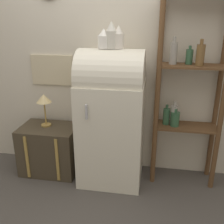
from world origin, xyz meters
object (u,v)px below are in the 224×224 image
desk_lamp (44,101)px  vase_left (104,39)px  vase_right (119,38)px  refrigerator (111,116)px  vase_center (112,36)px  suitcase_trunk (50,149)px

desk_lamp → vase_left: bearing=-5.2°
vase_left → desk_lamp: 0.95m
vase_right → desk_lamp: bearing=176.4°
vase_left → desk_lamp: (-0.68, 0.06, -0.66)m
refrigerator → vase_center: vase_center is taller
vase_center → suitcase_trunk: bearing=178.2°
vase_left → vase_center: bearing=2.1°
vase_right → refrigerator: bearing=-172.6°
refrigerator → desk_lamp: refrigerator is taller
vase_center → refrigerator: bearing=-169.5°
desk_lamp → suitcase_trunk: bearing=-45.7°
refrigerator → vase_center: bearing=10.5°
vase_right → desk_lamp: size_ratio=0.57×
vase_right → suitcase_trunk: bearing=178.9°
suitcase_trunk → vase_left: (0.64, -0.03, 1.22)m
refrigerator → vase_right: 0.78m
vase_right → desk_lamp: 1.06m
vase_left → refrigerator: bearing=1.6°
vase_center → vase_right: (0.06, 0.01, -0.02)m
refrigerator → desk_lamp: (-0.75, 0.06, 0.10)m
vase_left → vase_right: vase_right is taller
suitcase_trunk → desk_lamp: bearing=134.3°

